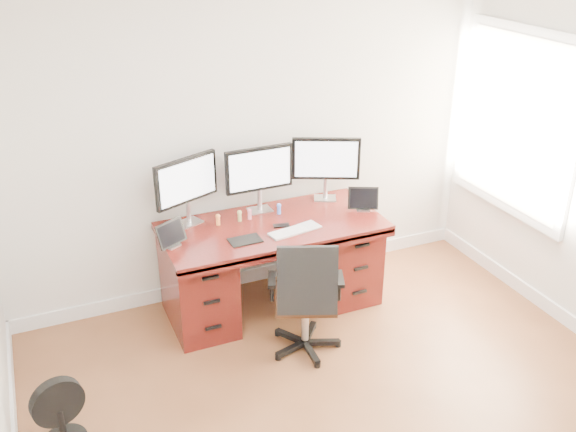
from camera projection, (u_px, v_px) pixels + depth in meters
name	position (u px, v px, depth m)	size (l,w,h in m)	color
back_wall	(250.00, 132.00, 5.02)	(4.00, 0.10, 2.70)	white
desk	(272.00, 262.00, 5.08)	(1.70, 0.80, 0.75)	#4F130F
office_chair	(306.00, 316.00, 4.57)	(0.64, 0.64, 0.93)	black
floor_fan	(60.00, 415.00, 3.79)	(0.32, 0.27, 0.46)	black
monitor_left	(187.00, 183.00, 4.77)	(0.52, 0.25, 0.53)	silver
monitor_center	(259.00, 171.00, 4.98)	(0.55, 0.14, 0.53)	silver
monitor_right	(326.00, 161.00, 5.19)	(0.51, 0.26, 0.53)	silver
tablet_left	(172.00, 236.00, 4.54)	(0.24, 0.17, 0.19)	silver
tablet_right	(364.00, 200.00, 5.09)	(0.25, 0.16, 0.19)	silver
keyboard	(288.00, 232.00, 4.76)	(0.29, 0.12, 0.01)	silver
trackpad	(309.00, 226.00, 4.86)	(0.14, 0.14, 0.01)	silver
drawing_tablet	(245.00, 240.00, 4.65)	(0.23, 0.15, 0.01)	black
phone	(281.00, 225.00, 4.87)	(0.12, 0.06, 0.01)	black
figurine_orange	(218.00, 219.00, 4.87)	(0.04, 0.04, 0.09)	#FF9140
figurine_yellow	(240.00, 215.00, 4.93)	(0.04, 0.04, 0.09)	#CCCB6E
figurine_pink	(250.00, 213.00, 4.96)	(0.04, 0.04, 0.09)	pink
figurine_blue	(279.00, 208.00, 5.05)	(0.04, 0.04, 0.09)	#4D79F3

